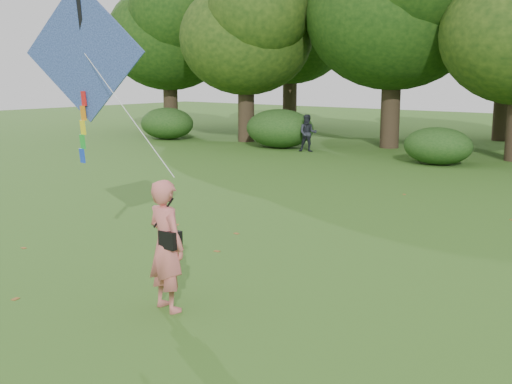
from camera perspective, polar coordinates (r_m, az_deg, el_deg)
The scene contains 6 objects.
ground at distance 9.13m, azimuth -3.72°, elevation -11.75°, with size 100.00×100.00×0.00m, color #265114.
man_kite_flyer at distance 9.49m, azimuth -7.98°, elevation -4.73°, with size 0.71×0.47×1.95m, color #D56964.
bystander_left at distance 28.46m, azimuth 4.63°, elevation 5.23°, with size 0.80×0.63×1.65m, color #22252E.
crossbody_bag at distance 9.35m, azimuth -7.64°, elevation -4.13°, with size 0.43×0.20×0.74m.
flying_kite at distance 11.86m, azimuth -15.04°, elevation 11.68°, with size 4.27×1.26×3.20m.
fallen_leaves at distance 12.74m, azimuth 2.02°, elevation -5.18°, with size 10.12×13.76×0.01m.
Camera 1 is at (5.70, -6.24, 3.47)m, focal length 45.00 mm.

